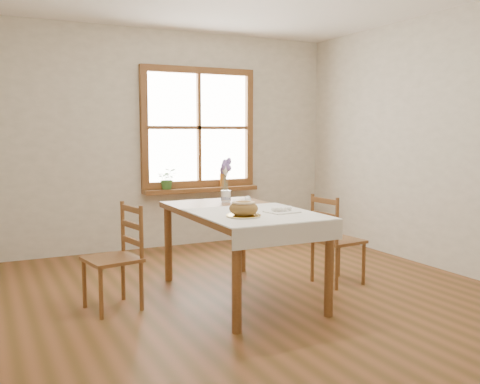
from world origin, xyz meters
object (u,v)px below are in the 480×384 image
at_px(dining_table, 240,220).
at_px(chair_left, 112,258).
at_px(chair_right, 338,239).
at_px(bread_plate, 244,216).
at_px(flower_vase, 226,197).

height_order(dining_table, chair_left, chair_left).
relative_size(chair_left, chair_right, 1.01).
bearing_deg(chair_left, dining_table, 70.74).
xyz_separation_m(bread_plate, flower_vase, (0.26, 0.88, 0.03)).
height_order(chair_left, bread_plate, chair_left).
relative_size(dining_table, flower_vase, 15.81).
distance_m(chair_left, flower_vase, 1.25).
xyz_separation_m(dining_table, chair_right, (1.00, -0.04, -0.25)).
xyz_separation_m(dining_table, flower_vase, (0.09, 0.48, 0.14)).
bearing_deg(bread_plate, dining_table, 67.30).
bearing_deg(bread_plate, flower_vase, 73.63).
height_order(chair_left, chair_right, chair_left).
xyz_separation_m(dining_table, chair_left, (-1.05, 0.15, -0.25)).
bearing_deg(chair_left, chair_right, 73.68).
bearing_deg(dining_table, chair_left, 171.78).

